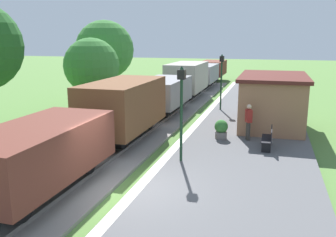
# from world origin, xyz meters

# --- Properties ---
(ground_plane) EXTENTS (160.00, 160.00, 0.00)m
(ground_plane) POSITION_xyz_m (0.00, 0.00, 0.00)
(ground_plane) COLOR #517A38
(platform_slab) EXTENTS (6.00, 60.00, 0.25)m
(platform_slab) POSITION_xyz_m (3.20, 0.00, 0.12)
(platform_slab) COLOR #565659
(platform_slab) RESTS_ON ground
(platform_edge_stripe) EXTENTS (0.36, 60.00, 0.01)m
(platform_edge_stripe) POSITION_xyz_m (0.40, 0.00, 0.25)
(platform_edge_stripe) COLOR silver
(platform_edge_stripe) RESTS_ON platform_slab
(track_ballast) EXTENTS (3.80, 60.00, 0.12)m
(track_ballast) POSITION_xyz_m (-2.40, 0.00, 0.06)
(track_ballast) COLOR gray
(track_ballast) RESTS_ON ground
(rail_near) EXTENTS (0.07, 60.00, 0.14)m
(rail_near) POSITION_xyz_m (-1.68, 0.00, 0.19)
(rail_near) COLOR slate
(rail_near) RESTS_ON track_ballast
(rail_far) EXTENTS (0.07, 60.00, 0.14)m
(rail_far) POSITION_xyz_m (-3.12, 0.00, 0.19)
(rail_far) COLOR slate
(rail_far) RESTS_ON track_ballast
(freight_train) EXTENTS (2.50, 39.20, 2.72)m
(freight_train) POSITION_xyz_m (-2.40, 15.16, 1.51)
(freight_train) COLOR brown
(freight_train) RESTS_ON rail_near
(station_hut) EXTENTS (3.50, 5.80, 2.78)m
(station_hut) POSITION_xyz_m (4.40, 10.12, 1.65)
(station_hut) COLOR #9E6B4C
(station_hut) RESTS_ON platform_slab
(bench_near_hut) EXTENTS (0.42, 1.50, 0.91)m
(bench_near_hut) POSITION_xyz_m (4.32, 5.58, 0.72)
(bench_near_hut) COLOR black
(bench_near_hut) RESTS_ON platform_slab
(bench_down_platform) EXTENTS (0.42, 1.50, 0.91)m
(bench_down_platform) POSITION_xyz_m (4.32, 14.88, 0.72)
(bench_down_platform) COLOR black
(bench_down_platform) RESTS_ON platform_slab
(person_waiting) EXTENTS (0.37, 0.44, 1.71)m
(person_waiting) POSITION_xyz_m (3.37, 6.78, 1.18)
(person_waiting) COLOR #38332D
(person_waiting) RESTS_ON platform_slab
(potted_planter) EXTENTS (0.64, 0.64, 0.92)m
(potted_planter) POSITION_xyz_m (2.13, 6.63, 0.72)
(potted_planter) COLOR slate
(potted_planter) RESTS_ON platform_slab
(lamp_post_near) EXTENTS (0.28, 0.28, 3.70)m
(lamp_post_near) POSITION_xyz_m (1.08, 2.97, 2.80)
(lamp_post_near) COLOR #193823
(lamp_post_near) RESTS_ON platform_slab
(lamp_post_far) EXTENTS (0.28, 0.28, 3.70)m
(lamp_post_far) POSITION_xyz_m (1.08, 13.83, 2.80)
(lamp_post_far) COLOR #193823
(lamp_post_far) RESTS_ON platform_slab
(tree_trackside_far) EXTENTS (3.45, 3.45, 5.00)m
(tree_trackside_far) POSITION_xyz_m (-6.54, 10.29, 3.26)
(tree_trackside_far) COLOR #4C3823
(tree_trackside_far) RESTS_ON ground
(tree_field_left) EXTENTS (4.49, 4.49, 6.34)m
(tree_field_left) POSITION_xyz_m (-8.27, 15.79, 4.08)
(tree_field_left) COLOR #4C3823
(tree_field_left) RESTS_ON ground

